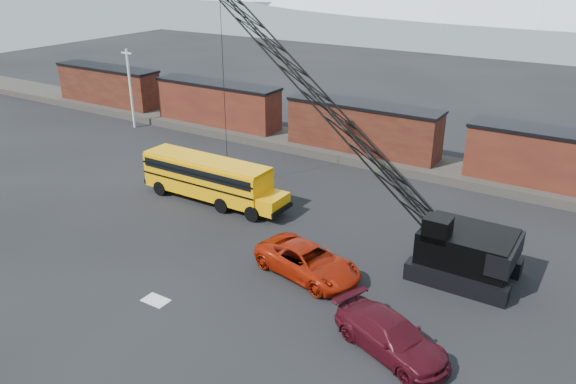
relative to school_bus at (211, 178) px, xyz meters
name	(u,v)px	position (x,y,z in m)	size (l,w,h in m)	color
ground	(199,265)	(5.15, -7.52, -1.79)	(160.00, 160.00, 0.00)	black
gravel_berm	(361,154)	(5.15, 14.48, -1.44)	(120.00, 5.00, 0.70)	#48423B
boxcar_west_far	(108,85)	(-26.85, 14.48, 0.97)	(13.70, 3.10, 4.17)	#572518
boxcar_west_near	(218,103)	(-10.85, 14.48, 0.97)	(13.70, 3.10, 4.17)	#451913
boxcar_mid	(363,127)	(5.15, 14.48, 0.97)	(13.70, 3.10, 4.17)	#572518
boxcar_east_near	(563,161)	(21.15, 14.48, 0.97)	(13.70, 3.10, 4.17)	#451913
utility_pole	(130,88)	(-18.85, 10.48, 2.36)	(1.40, 0.24, 8.00)	silver
snow_patch	(156,300)	(5.65, -11.52, -1.78)	(1.40, 0.90, 0.02)	silver
school_bus	(211,178)	(0.00, 0.00, 0.00)	(11.65, 2.65, 3.19)	#F4A205
red_pickup	(308,261)	(11.10, -5.13, -0.91)	(2.93, 6.36, 1.77)	#A01C07
maroon_suv	(391,336)	(17.57, -8.82, -0.94)	(2.39, 5.88, 1.71)	#420B15
crawler_crane	(323,103)	(8.43, 1.11, 6.38)	(22.35, 5.89, 14.96)	black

